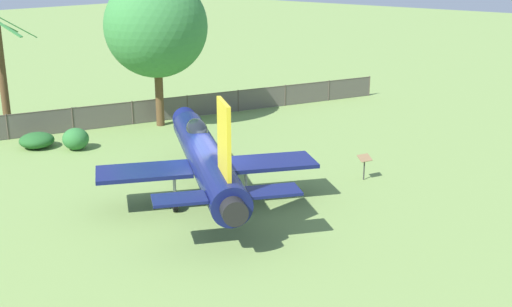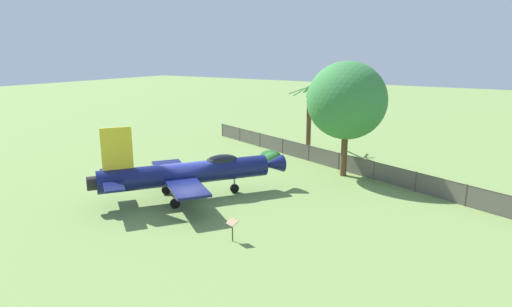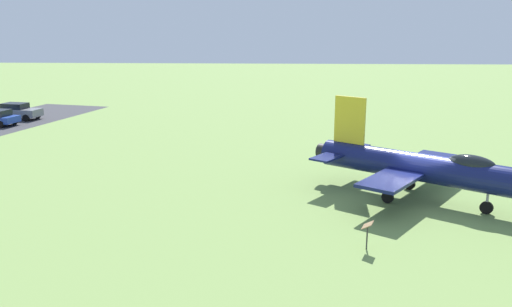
% 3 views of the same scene
% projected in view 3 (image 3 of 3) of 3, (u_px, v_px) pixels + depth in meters
% --- Properties ---
extents(ground_plane, '(200.00, 200.00, 0.00)m').
position_uv_depth(ground_plane, '(419.00, 200.00, 26.45)').
color(ground_plane, '#75934C').
extents(display_jet, '(9.40, 11.53, 4.96)m').
position_uv_depth(display_jet, '(428.00, 168.00, 25.83)').
color(display_jet, '#111951').
rests_on(display_jet, ground_plane).
extents(info_plaque, '(0.70, 0.58, 1.14)m').
position_uv_depth(info_plaque, '(367.00, 229.00, 20.40)').
color(info_plaque, '#333333').
rests_on(info_plaque, ground_plane).
extents(parked_car_gray, '(2.50, 4.41, 1.54)m').
position_uv_depth(parked_car_gray, '(18.00, 111.00, 49.32)').
color(parked_car_gray, slate).
rests_on(parked_car_gray, ground_plane).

